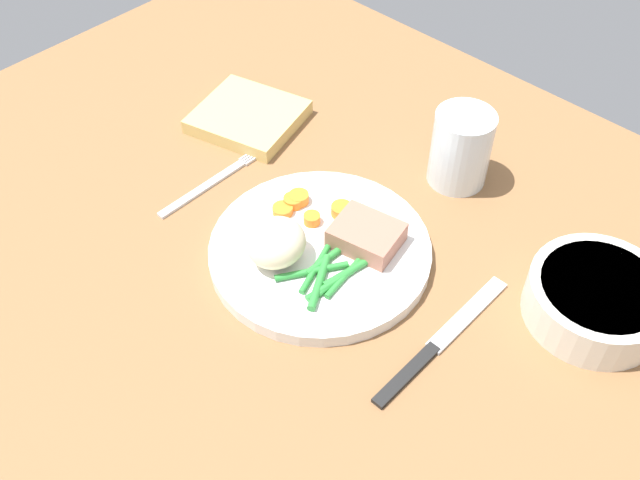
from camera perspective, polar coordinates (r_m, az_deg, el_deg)
The scene contains 11 objects.
dining_table at distance 80.15cm, azimuth 0.55°, elevation -2.88°, with size 120.00×90.00×2.00cm.
dinner_plate at distance 80.20cm, azimuth 0.00°, elevation -0.87°, with size 24.44×24.44×1.60cm, color white.
meat_portion at distance 79.22cm, azimuth 3.65°, elevation 0.39°, with size 7.17×5.84×2.44cm, color #A86B56.
mashed_potatoes at distance 76.82cm, azimuth -3.45°, elevation -0.21°, with size 6.10×6.59×4.82cm, color beige.
carrot_slices at distance 83.05cm, azimuth -0.97°, elevation 2.62°, with size 7.38×6.84×1.24cm.
green_beans at distance 76.45cm, azimuth 0.65°, elevation -2.72°, with size 6.15×10.33×0.89cm.
fork at distance 89.95cm, azimuth -8.32°, elevation 4.56°, with size 1.44×16.60×0.40cm.
knife at distance 74.38cm, azimuth 9.32°, elevation -7.89°, with size 1.70×20.50×0.64cm.
water_glass at distance 88.62cm, azimuth 10.90°, elevation 6.75°, with size 7.13×7.13×9.49cm.
salad_bowl at distance 78.79cm, azimuth 20.84°, elevation -4.26°, with size 14.20×14.20×4.65cm.
napkin at distance 97.90cm, azimuth -5.64°, elevation 9.56°, with size 12.88×11.97×1.94cm, color #DBBC6B.
Camera 1 is at (34.70, -37.79, 62.58)cm, focal length 40.92 mm.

